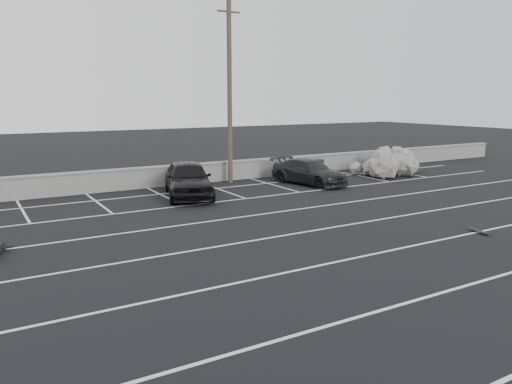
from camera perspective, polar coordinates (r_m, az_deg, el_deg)
ground at (r=14.95m, az=12.67°, el=-7.08°), size 120.00×120.00×0.00m
seawall at (r=26.52m, az=-8.38°, el=2.05°), size 50.00×0.45×1.06m
stall_lines at (r=18.22m, az=2.97°, el=-3.58°), size 36.00×20.05×0.01m
car_left at (r=23.14m, az=-7.77°, el=1.51°), size 3.31×5.25×1.67m
car_right at (r=26.49m, az=6.09°, el=2.31°), size 2.67×4.75×1.30m
utility_pole at (r=26.51m, az=-3.04°, el=11.29°), size 1.25×0.25×9.41m
trash_bin at (r=29.69m, az=7.22°, el=2.86°), size 0.78×0.78×0.93m
riprap_pile at (r=30.35m, az=15.02°, el=2.76°), size 4.69×3.80×1.24m
skateboard at (r=18.50m, az=24.16°, el=-4.11°), size 0.29×0.71×0.08m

